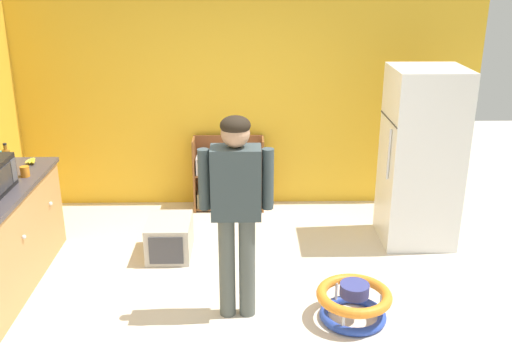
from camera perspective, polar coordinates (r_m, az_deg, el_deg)
ground_plane at (r=4.98m, az=-0.56°, el=-12.84°), size 12.00×12.00×0.00m
back_wall at (r=6.65m, az=-0.78°, el=8.37°), size 5.20×0.06×2.70m
refrigerator at (r=6.01m, az=15.80°, el=1.76°), size 0.73×0.68×1.78m
bookshelf at (r=6.75m, az=-3.14°, el=-0.18°), size 0.80×0.28×0.85m
standing_person at (r=4.45m, az=-1.95°, el=-2.28°), size 0.57×0.23×1.67m
baby_walker at (r=4.84m, az=9.51°, el=-12.02°), size 0.60×0.60×0.32m
pet_carrier at (r=5.79m, az=-8.44°, el=-5.97°), size 0.42×0.55×0.36m
banana_bunch at (r=5.97m, az=-21.07°, el=1.41°), size 0.12×0.16×0.04m
amber_bottle at (r=5.89m, az=-23.15°, el=1.59°), size 0.07×0.07×0.25m
orange_cup at (r=5.62m, az=-21.63°, el=0.41°), size 0.08×0.08×0.09m
teal_cup at (r=6.16m, az=-23.33°, el=1.85°), size 0.08×0.08×0.09m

